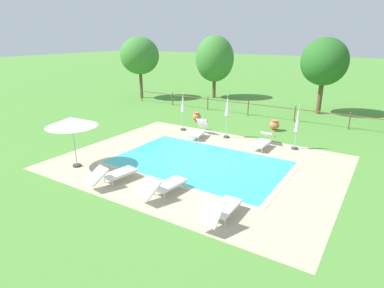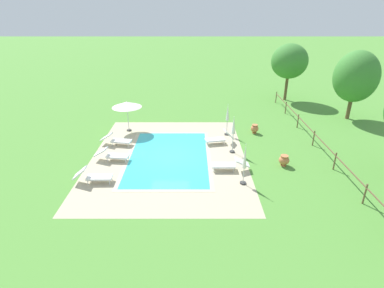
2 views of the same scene
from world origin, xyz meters
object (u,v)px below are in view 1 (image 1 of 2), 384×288
Objects in this scene: patio_umbrella_closed_row_west at (297,123)px; terracotta_urn_by_tree at (274,125)px; sun_lounger_south_mid at (164,185)px; patio_umbrella_closed_row_mid_west at (227,110)px; terracotta_urn_near_fence at (197,117)px; patio_umbrella_closed_row_centre at (183,106)px; tree_west_mid at (215,59)px; tree_centre at (324,62)px; sun_lounger_north_end at (113,174)px; tree_east_mid at (140,56)px; sun_lounger_north_near_steps at (199,130)px; sun_lounger_north_far at (263,141)px; patio_umbrella_open_foreground at (72,122)px; sun_lounger_north_mid at (221,209)px.

terracotta_urn_by_tree is (-1.95, 2.63, -1.00)m from patio_umbrella_closed_row_west.
patio_umbrella_closed_row_mid_west is (-1.12, 7.21, 1.21)m from sun_lounger_south_mid.
patio_umbrella_closed_row_centre is at bearing -81.53° from terracotta_urn_near_fence.
terracotta_urn_by_tree is 0.12× the size of tree_west_mid.
terracotta_urn_by_tree is 6.93m from tree_centre.
sun_lounger_north_end is 0.40× the size of tree_east_mid.
sun_lounger_north_near_steps is at bearing -151.48° from patio_umbrella_closed_row_mid_west.
tree_east_mid is at bearing -146.66° from tree_west_mid.
tree_east_mid is (-8.93, 6.61, 2.24)m from patio_umbrella_closed_row_centre.
tree_centre is at bearing 85.44° from sun_lounger_north_far.
tree_east_mid is at bearing 145.09° from sun_lounger_north_near_steps.
sun_lounger_north_far is at bearing -11.53° from patio_umbrella_closed_row_mid_west.
tree_west_mid is (-5.21, 17.61, 3.05)m from sun_lounger_north_end.
sun_lounger_north_end is 3.02m from patio_umbrella_open_foreground.
sun_lounger_north_near_steps is at bearing -56.22° from terracotta_urn_near_fence.
sun_lounger_north_far is at bearing -157.77° from patio_umbrella_closed_row_west.
sun_lounger_north_end reaches higher than sun_lounger_north_far.
tree_west_mid reaches higher than patio_umbrella_open_foreground.
tree_west_mid is at bearing 121.93° from patio_umbrella_closed_row_mid_west.
patio_umbrella_open_foreground reaches higher than sun_lounger_south_mid.
sun_lounger_south_mid is 16.37m from tree_centre.
patio_umbrella_open_foreground reaches higher than sun_lounger_north_mid.
sun_lounger_south_mid is at bearing -46.85° from tree_east_mid.
patio_umbrella_closed_row_mid_west is (-2.30, 0.47, 1.23)m from sun_lounger_north_far.
sun_lounger_north_far is 9.10m from patio_umbrella_open_foreground.
tree_east_mid is (-12.90, 13.76, 3.32)m from sun_lounger_south_mid.
patio_umbrella_closed_row_centre reaches higher than sun_lounger_south_mid.
terracotta_urn_by_tree is at bearing -42.40° from tree_west_mid.
tree_east_mid reaches higher than sun_lounger_north_far.
sun_lounger_north_near_steps reaches higher than sun_lounger_south_mid.
tree_east_mid reaches higher than sun_lounger_north_mid.
tree_east_mid reaches higher than terracotta_urn_near_fence.
patio_umbrella_open_foreground reaches higher than sun_lounger_north_near_steps.
terracotta_urn_near_fence is 1.01× the size of terracotta_urn_by_tree.
patio_umbrella_open_foreground is 16.04m from tree_east_mid.
sun_lounger_north_far is 2.65m from patio_umbrella_closed_row_mid_west.
terracotta_urn_by_tree is at bearing 86.21° from sun_lounger_south_mid.
tree_west_mid reaches higher than sun_lounger_north_end.
sun_lounger_north_end is 17.92m from tree_east_mid.
sun_lounger_north_mid is 10.51m from terracotta_urn_by_tree.
patio_umbrella_closed_row_west is at bearing 1.48° from patio_umbrella_closed_row_centre.
patio_umbrella_closed_row_west is (0.13, 7.72, 0.97)m from sun_lounger_north_mid.
patio_umbrella_open_foreground is at bearing 179.46° from sun_lounger_south_mid.
tree_east_mid is at bearing 157.46° from patio_umbrella_closed_row_west.
patio_umbrella_closed_row_centre is 5.52m from terracotta_urn_by_tree.
patio_umbrella_closed_row_west is 0.42× the size of tree_west_mid.
sun_lounger_north_near_steps is 0.38× the size of tree_centre.
patio_umbrella_closed_row_centre is at bearing 175.39° from sun_lounger_north_far.
patio_umbrella_closed_row_west is 3.74m from patio_umbrella_closed_row_mid_west.
sun_lounger_north_end is at bearing -88.04° from sun_lounger_north_near_steps.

